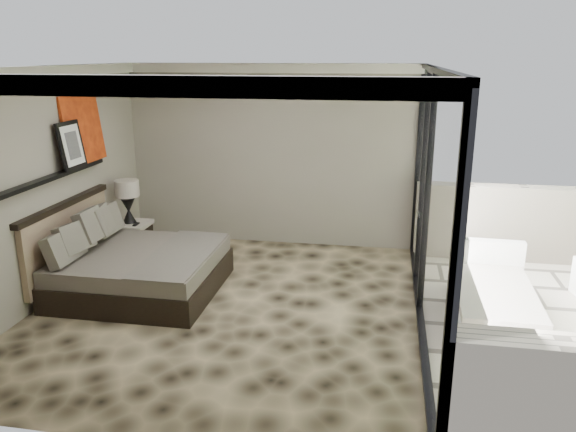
% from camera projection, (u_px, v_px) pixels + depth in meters
% --- Properties ---
extents(floor, '(5.00, 5.00, 0.00)m').
position_uv_depth(floor, '(229.00, 307.00, 6.75)').
color(floor, black).
rests_on(floor, ground).
extents(ceiling, '(4.50, 5.00, 0.02)m').
position_uv_depth(ceiling, '(221.00, 68.00, 5.97)').
color(ceiling, silver).
rests_on(ceiling, back_wall).
extents(back_wall, '(4.50, 0.02, 2.80)m').
position_uv_depth(back_wall, '(270.00, 156.00, 8.71)').
color(back_wall, gray).
rests_on(back_wall, floor).
extents(left_wall, '(0.02, 5.00, 2.80)m').
position_uv_depth(left_wall, '(46.00, 186.00, 6.74)').
color(left_wall, gray).
rests_on(left_wall, floor).
extents(glass_wall, '(0.08, 5.00, 2.80)m').
position_uv_depth(glass_wall, '(429.00, 203.00, 5.98)').
color(glass_wall, white).
rests_on(glass_wall, floor).
extents(terrace_slab, '(3.00, 5.00, 0.12)m').
position_uv_depth(terrace_slab, '(560.00, 338.00, 6.14)').
color(terrace_slab, '#B8AD9D').
rests_on(terrace_slab, ground).
extents(picture_ledge, '(0.12, 2.20, 0.05)m').
position_uv_depth(picture_ledge, '(54.00, 177.00, 6.79)').
color(picture_ledge, black).
rests_on(picture_ledge, left_wall).
extents(bed, '(1.97, 1.91, 1.08)m').
position_uv_depth(bed, '(133.00, 267.00, 7.15)').
color(bed, black).
rests_on(bed, floor).
extents(nightstand, '(0.57, 0.57, 0.50)m').
position_uv_depth(nightstand, '(133.00, 240.00, 8.40)').
color(nightstand, black).
rests_on(nightstand, floor).
extents(table_lamp, '(0.35, 0.35, 0.64)m').
position_uv_depth(table_lamp, '(127.00, 196.00, 8.23)').
color(table_lamp, black).
rests_on(table_lamp, nightstand).
extents(abstract_canvas, '(0.13, 0.90, 0.90)m').
position_uv_depth(abstract_canvas, '(83.00, 129.00, 7.41)').
color(abstract_canvas, '#B83E0F').
rests_on(abstract_canvas, picture_ledge).
extents(framed_print, '(0.11, 0.50, 0.60)m').
position_uv_depth(framed_print, '(71.00, 145.00, 7.06)').
color(framed_print, black).
rests_on(framed_print, picture_ledge).
extents(lounger, '(0.95, 1.81, 0.70)m').
position_uv_depth(lounger, '(493.00, 301.00, 6.40)').
color(lounger, silver).
rests_on(lounger, terrace_slab).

